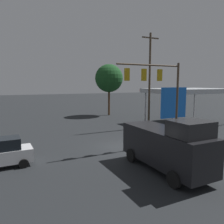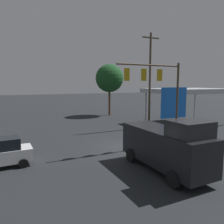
{
  "view_description": "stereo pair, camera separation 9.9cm",
  "coord_description": "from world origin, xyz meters",
  "px_view_note": "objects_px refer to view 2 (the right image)",
  "views": [
    {
      "loc": [
        9.02,
        16.74,
        5.6
      ],
      "look_at": [
        0.0,
        -2.0,
        2.88
      ],
      "focal_mm": 35.0,
      "sensor_mm": 36.0,
      "label": 1
    },
    {
      "loc": [
        8.93,
        16.78,
        5.6
      ],
      "look_at": [
        0.0,
        -2.0,
        2.88
      ],
      "focal_mm": 35.0,
      "sensor_mm": 36.0,
      "label": 2
    }
  ],
  "objects_px": {
    "traffic_signal_assembly": "(157,85)",
    "price_sign": "(174,104)",
    "hatchback_crossing": "(3,153)",
    "delivery_truck": "(166,145)",
    "fire_hydrant": "(200,148)",
    "utility_pole": "(150,79)",
    "street_tree": "(109,78)"
  },
  "relations": [
    {
      "from": "street_tree",
      "to": "fire_hydrant",
      "type": "height_order",
      "value": "street_tree"
    },
    {
      "from": "traffic_signal_assembly",
      "to": "hatchback_crossing",
      "type": "distance_m",
      "value": 13.09
    },
    {
      "from": "price_sign",
      "to": "delivery_truck",
      "type": "bearing_deg",
      "value": 46.53
    },
    {
      "from": "utility_pole",
      "to": "hatchback_crossing",
      "type": "xyz_separation_m",
      "value": [
        16.64,
        6.85,
        -5.22
      ]
    },
    {
      "from": "traffic_signal_assembly",
      "to": "price_sign",
      "type": "height_order",
      "value": "traffic_signal_assembly"
    },
    {
      "from": "delivery_truck",
      "to": "utility_pole",
      "type": "bearing_deg",
      "value": 148.74
    },
    {
      "from": "traffic_signal_assembly",
      "to": "fire_hydrant",
      "type": "height_order",
      "value": "traffic_signal_assembly"
    },
    {
      "from": "utility_pole",
      "to": "fire_hydrant",
      "type": "distance_m",
      "value": 12.15
    },
    {
      "from": "hatchback_crossing",
      "to": "delivery_truck",
      "type": "bearing_deg",
      "value": 148.48
    },
    {
      "from": "utility_pole",
      "to": "price_sign",
      "type": "height_order",
      "value": "utility_pole"
    },
    {
      "from": "price_sign",
      "to": "fire_hydrant",
      "type": "xyz_separation_m",
      "value": [
        1.87,
        5.45,
        -3.05
      ]
    },
    {
      "from": "traffic_signal_assembly",
      "to": "street_tree",
      "type": "height_order",
      "value": "street_tree"
    },
    {
      "from": "delivery_truck",
      "to": "traffic_signal_assembly",
      "type": "bearing_deg",
      "value": 148.96
    },
    {
      "from": "delivery_truck",
      "to": "fire_hydrant",
      "type": "distance_m",
      "value": 5.35
    },
    {
      "from": "delivery_truck",
      "to": "street_tree",
      "type": "height_order",
      "value": "street_tree"
    },
    {
      "from": "traffic_signal_assembly",
      "to": "hatchback_crossing",
      "type": "relative_size",
      "value": 1.93
    },
    {
      "from": "hatchback_crossing",
      "to": "fire_hydrant",
      "type": "relative_size",
      "value": 4.38
    },
    {
      "from": "traffic_signal_assembly",
      "to": "street_tree",
      "type": "relative_size",
      "value": 0.83
    },
    {
      "from": "utility_pole",
      "to": "fire_hydrant",
      "type": "height_order",
      "value": "utility_pole"
    },
    {
      "from": "price_sign",
      "to": "delivery_truck",
      "type": "distance_m",
      "value": 10.03
    },
    {
      "from": "fire_hydrant",
      "to": "price_sign",
      "type": "bearing_deg",
      "value": -108.93
    },
    {
      "from": "traffic_signal_assembly",
      "to": "price_sign",
      "type": "xyz_separation_m",
      "value": [
        -3.94,
        -2.31,
        -2.0
      ]
    },
    {
      "from": "price_sign",
      "to": "hatchback_crossing",
      "type": "height_order",
      "value": "price_sign"
    },
    {
      "from": "utility_pole",
      "to": "price_sign",
      "type": "relative_size",
      "value": 2.26
    },
    {
      "from": "price_sign",
      "to": "street_tree",
      "type": "height_order",
      "value": "street_tree"
    },
    {
      "from": "price_sign",
      "to": "fire_hydrant",
      "type": "relative_size",
      "value": 5.91
    },
    {
      "from": "traffic_signal_assembly",
      "to": "utility_pole",
      "type": "relative_size",
      "value": 0.63
    },
    {
      "from": "utility_pole",
      "to": "delivery_truck",
      "type": "bearing_deg",
      "value": 59.32
    },
    {
      "from": "hatchback_crossing",
      "to": "street_tree",
      "type": "xyz_separation_m",
      "value": [
        -16.71,
        -19.08,
        5.54
      ]
    },
    {
      "from": "fire_hydrant",
      "to": "traffic_signal_assembly",
      "type": "bearing_deg",
      "value": -56.71
    },
    {
      "from": "traffic_signal_assembly",
      "to": "hatchback_crossing",
      "type": "bearing_deg",
      "value": -2.2
    },
    {
      "from": "utility_pole",
      "to": "delivery_truck",
      "type": "relative_size",
      "value": 1.72
    }
  ]
}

